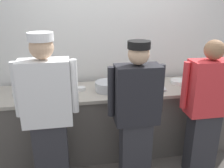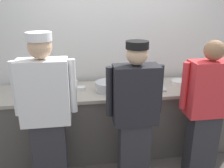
{
  "view_description": "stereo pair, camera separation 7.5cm",
  "coord_description": "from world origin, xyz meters",
  "px_view_note": "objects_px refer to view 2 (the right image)",
  "views": [
    {
      "loc": [
        -0.59,
        -2.46,
        1.98
      ],
      "look_at": [
        -0.1,
        0.36,
        0.97
      ],
      "focal_mm": 38.36,
      "sensor_mm": 36.0,
      "label": 1
    },
    {
      "loc": [
        -0.51,
        -2.48,
        1.98
      ],
      "look_at": [
        -0.1,
        0.36,
        0.97
      ],
      "focal_mm": 38.36,
      "sensor_mm": 36.0,
      "label": 2
    }
  ],
  "objects_px": {
    "chef_center": "(135,114)",
    "chef_far_right": "(206,109)",
    "mixing_bowl_steel": "(108,86)",
    "plate_stack_rear": "(45,89)",
    "plate_stack_front": "(179,82)",
    "sheet_tray": "(144,86)",
    "ramekin_red_sauce": "(200,87)",
    "ramekin_green_sauce": "(17,93)",
    "squeeze_bottle_primary": "(205,78)",
    "ramekin_yellow_sauce": "(81,88)",
    "deli_cup": "(74,83)",
    "chef_near_left": "(46,113)"
  },
  "relations": [
    {
      "from": "chef_far_right",
      "to": "ramekin_green_sauce",
      "type": "height_order",
      "value": "chef_far_right"
    },
    {
      "from": "mixing_bowl_steel",
      "to": "sheet_tray",
      "type": "height_order",
      "value": "mixing_bowl_steel"
    },
    {
      "from": "mixing_bowl_steel",
      "to": "ramekin_yellow_sauce",
      "type": "distance_m",
      "value": 0.34
    },
    {
      "from": "squeeze_bottle_primary",
      "to": "ramekin_green_sauce",
      "type": "relative_size",
      "value": 2.33
    },
    {
      "from": "squeeze_bottle_primary",
      "to": "ramekin_red_sauce",
      "type": "distance_m",
      "value": 0.17
    },
    {
      "from": "mixing_bowl_steel",
      "to": "sheet_tray",
      "type": "xyz_separation_m",
      "value": [
        0.49,
        0.05,
        -0.05
      ]
    },
    {
      "from": "ramekin_red_sauce",
      "to": "ramekin_green_sauce",
      "type": "bearing_deg",
      "value": 177.17
    },
    {
      "from": "chef_far_right",
      "to": "plate_stack_rear",
      "type": "distance_m",
      "value": 1.9
    },
    {
      "from": "mixing_bowl_steel",
      "to": "ramekin_red_sauce",
      "type": "relative_size",
      "value": 3.74
    },
    {
      "from": "ramekin_yellow_sauce",
      "to": "deli_cup",
      "type": "relative_size",
      "value": 1.16
    },
    {
      "from": "plate_stack_rear",
      "to": "chef_near_left",
      "type": "bearing_deg",
      "value": -82.54
    },
    {
      "from": "chef_near_left",
      "to": "ramekin_green_sauce",
      "type": "height_order",
      "value": "chef_near_left"
    },
    {
      "from": "chef_center",
      "to": "ramekin_yellow_sauce",
      "type": "height_order",
      "value": "chef_center"
    },
    {
      "from": "squeeze_bottle_primary",
      "to": "chef_center",
      "type": "bearing_deg",
      "value": -150.2
    },
    {
      "from": "ramekin_red_sauce",
      "to": "plate_stack_rear",
      "type": "bearing_deg",
      "value": 175.54
    },
    {
      "from": "chef_far_right",
      "to": "deli_cup",
      "type": "xyz_separation_m",
      "value": [
        -1.43,
        0.78,
        0.1
      ]
    },
    {
      "from": "chef_center",
      "to": "ramekin_yellow_sauce",
      "type": "distance_m",
      "value": 0.88
    },
    {
      "from": "chef_far_right",
      "to": "squeeze_bottle_primary",
      "type": "distance_m",
      "value": 0.66
    },
    {
      "from": "sheet_tray",
      "to": "ramekin_green_sauce",
      "type": "bearing_deg",
      "value": -178.77
    },
    {
      "from": "chef_center",
      "to": "ramekin_yellow_sauce",
      "type": "relative_size",
      "value": 15.21
    },
    {
      "from": "ramekin_yellow_sauce",
      "to": "ramekin_green_sauce",
      "type": "bearing_deg",
      "value": -175.7
    },
    {
      "from": "mixing_bowl_steel",
      "to": "plate_stack_rear",
      "type": "bearing_deg",
      "value": 175.96
    },
    {
      "from": "ramekin_green_sauce",
      "to": "squeeze_bottle_primary",
      "type": "bearing_deg",
      "value": -0.33
    },
    {
      "from": "plate_stack_front",
      "to": "deli_cup",
      "type": "height_order",
      "value": "deli_cup"
    },
    {
      "from": "chef_far_right",
      "to": "plate_stack_front",
      "type": "height_order",
      "value": "chef_far_right"
    },
    {
      "from": "plate_stack_rear",
      "to": "mixing_bowl_steel",
      "type": "distance_m",
      "value": 0.77
    },
    {
      "from": "ramekin_yellow_sauce",
      "to": "chef_near_left",
      "type": "bearing_deg",
      "value": -118.97
    },
    {
      "from": "deli_cup",
      "to": "chef_near_left",
      "type": "bearing_deg",
      "value": -109.32
    },
    {
      "from": "chef_far_right",
      "to": "mixing_bowl_steel",
      "type": "relative_size",
      "value": 5.11
    },
    {
      "from": "deli_cup",
      "to": "squeeze_bottle_primary",
      "type": "bearing_deg",
      "value": -6.75
    },
    {
      "from": "chef_center",
      "to": "plate_stack_front",
      "type": "height_order",
      "value": "chef_center"
    },
    {
      "from": "chef_center",
      "to": "ramekin_red_sauce",
      "type": "relative_size",
      "value": 19.33
    },
    {
      "from": "plate_stack_rear",
      "to": "plate_stack_front",
      "type": "bearing_deg",
      "value": 1.87
    },
    {
      "from": "chef_center",
      "to": "chef_far_right",
      "type": "distance_m",
      "value": 0.82
    },
    {
      "from": "sheet_tray",
      "to": "ramekin_yellow_sauce",
      "type": "height_order",
      "value": "ramekin_yellow_sauce"
    },
    {
      "from": "plate_stack_rear",
      "to": "deli_cup",
      "type": "bearing_deg",
      "value": 22.77
    },
    {
      "from": "plate_stack_front",
      "to": "sheet_tray",
      "type": "relative_size",
      "value": 0.41
    },
    {
      "from": "sheet_tray",
      "to": "ramekin_yellow_sauce",
      "type": "distance_m",
      "value": 0.82
    },
    {
      "from": "plate_stack_rear",
      "to": "squeeze_bottle_primary",
      "type": "height_order",
      "value": "squeeze_bottle_primary"
    },
    {
      "from": "plate_stack_front",
      "to": "ramekin_red_sauce",
      "type": "height_order",
      "value": "plate_stack_front"
    },
    {
      "from": "chef_center",
      "to": "deli_cup",
      "type": "distance_m",
      "value": 1.04
    },
    {
      "from": "plate_stack_front",
      "to": "chef_center",
      "type": "bearing_deg",
      "value": -137.13
    },
    {
      "from": "chef_center",
      "to": "ramekin_yellow_sauce",
      "type": "bearing_deg",
      "value": 127.11
    },
    {
      "from": "plate_stack_rear",
      "to": "deli_cup",
      "type": "relative_size",
      "value": 2.63
    },
    {
      "from": "sheet_tray",
      "to": "ramekin_red_sauce",
      "type": "height_order",
      "value": "ramekin_red_sauce"
    },
    {
      "from": "sheet_tray",
      "to": "squeeze_bottle_primary",
      "type": "relative_size",
      "value": 2.57
    },
    {
      "from": "chef_center",
      "to": "chef_far_right",
      "type": "bearing_deg",
      "value": 3.63
    },
    {
      "from": "chef_far_right",
      "to": "ramekin_red_sauce",
      "type": "distance_m",
      "value": 0.51
    },
    {
      "from": "plate_stack_front",
      "to": "deli_cup",
      "type": "bearing_deg",
      "value": 176.28
    },
    {
      "from": "sheet_tray",
      "to": "squeeze_bottle_primary",
      "type": "height_order",
      "value": "squeeze_bottle_primary"
    }
  ]
}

